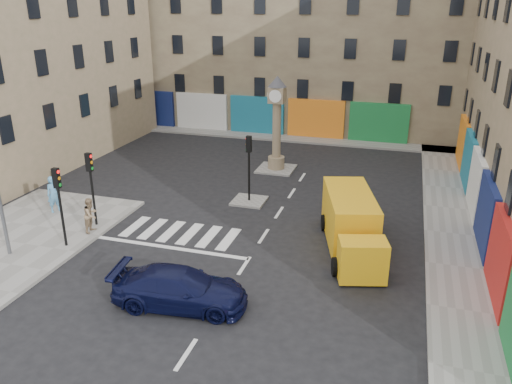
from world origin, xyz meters
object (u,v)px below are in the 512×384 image
at_px(traffic_light_island, 249,158).
at_px(clock_pillar, 277,118).
at_px(pedestrian_blue, 54,194).
at_px(navy_sedan, 180,288).
at_px(traffic_light_left_far, 91,178).
at_px(pedestrian_tan, 91,215).
at_px(yellow_van, 351,224).
at_px(traffic_light_left_near, 59,195).

relative_size(traffic_light_island, clock_pillar, 0.61).
bearing_deg(clock_pillar, pedestrian_blue, -131.33).
distance_m(clock_pillar, pedestrian_blue, 14.29).
bearing_deg(traffic_light_island, pedestrian_blue, -153.79).
distance_m(traffic_light_island, navy_sedan, 10.69).
bearing_deg(traffic_light_island, navy_sedan, -86.37).
relative_size(traffic_light_left_far, pedestrian_tan, 2.16).
xyz_separation_m(pedestrian_blue, pedestrian_tan, (3.30, -1.58, -0.11)).
distance_m(traffic_light_left_far, yellow_van, 12.57).
bearing_deg(pedestrian_tan, traffic_light_left_near, 168.14).
relative_size(yellow_van, pedestrian_blue, 3.52).
distance_m(traffic_light_left_near, pedestrian_tan, 2.32).
bearing_deg(pedestrian_blue, clock_pillar, -6.60).
xyz_separation_m(yellow_van, pedestrian_blue, (-15.40, -0.61, -0.06)).
height_order(traffic_light_left_near, navy_sedan, traffic_light_left_near).
distance_m(traffic_light_island, pedestrian_blue, 10.47).
relative_size(traffic_light_left_far, yellow_van, 0.54).
bearing_deg(traffic_light_left_near, pedestrian_tan, 79.64).
relative_size(traffic_light_left_near, clock_pillar, 0.61).
distance_m(traffic_light_left_near, yellow_van, 13.06).
distance_m(yellow_van, pedestrian_tan, 12.30).
height_order(pedestrian_blue, pedestrian_tan, pedestrian_blue).
distance_m(traffic_light_left_near, clock_pillar, 15.19).
bearing_deg(yellow_van, traffic_light_left_far, 171.09).
height_order(traffic_light_left_far, navy_sedan, traffic_light_left_far).
relative_size(traffic_light_left_near, pedestrian_blue, 1.91).
bearing_deg(clock_pillar, traffic_light_island, -90.00).
bearing_deg(clock_pillar, traffic_light_left_far, -118.94).
relative_size(traffic_light_left_far, navy_sedan, 0.74).
distance_m(clock_pillar, yellow_van, 11.92).
xyz_separation_m(traffic_light_left_near, traffic_light_left_far, (0.00, 2.40, 0.00)).
height_order(clock_pillar, navy_sedan, clock_pillar).
relative_size(navy_sedan, pedestrian_blue, 2.57).
height_order(clock_pillar, pedestrian_blue, clock_pillar).
height_order(traffic_light_island, pedestrian_blue, traffic_light_island).
bearing_deg(clock_pillar, pedestrian_tan, -116.27).
xyz_separation_m(traffic_light_left_far, traffic_light_island, (6.30, 5.40, -0.03)).
bearing_deg(traffic_light_island, traffic_light_left_far, -139.40).
bearing_deg(traffic_light_left_near, pedestrian_blue, 132.94).
height_order(clock_pillar, yellow_van, clock_pillar).
xyz_separation_m(traffic_light_left_far, navy_sedan, (6.97, -5.10, -1.90)).
bearing_deg(navy_sedan, yellow_van, -46.52).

